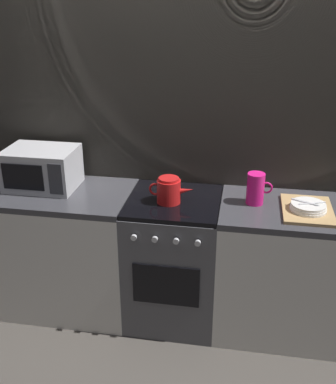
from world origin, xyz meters
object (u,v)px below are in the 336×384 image
Objects in this scene: stove_unit at (174,260)px; microwave at (42,168)px; kettle at (169,190)px; pitcher at (256,189)px; dish_pile at (308,208)px.

microwave is (-0.91, 0.06, 0.59)m from stove_unit.
microwave is at bearing 173.60° from kettle.
stove_unit is at bearing -176.13° from pitcher.
microwave reaches higher than pitcher.
pitcher reaches higher than dish_pile.
stove_unit is 2.25× the size of dish_pile.
kettle is 1.42× the size of pitcher.
dish_pile is (0.82, -0.04, 0.47)m from stove_unit.
microwave reaches higher than kettle.
pitcher is 0.50× the size of dish_pile.
kettle is 0.85m from dish_pile.
stove_unit is 1.08m from microwave.
stove_unit is at bearing 177.35° from dish_pile.
pitcher is at bearing 3.87° from stove_unit.
stove_unit is at bearing -3.57° from microwave.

